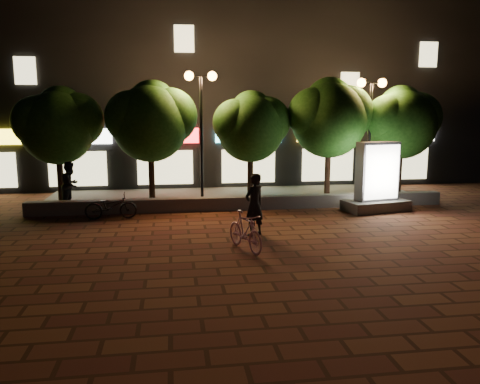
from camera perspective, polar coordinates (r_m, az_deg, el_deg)
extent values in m
plane|color=brown|center=(14.43, 2.80, -5.30)|extent=(80.00, 80.00, 0.00)
cube|color=slate|center=(18.21, 0.41, -1.33)|extent=(16.00, 0.45, 0.50)
cube|color=slate|center=(20.68, -0.63, -0.59)|extent=(16.00, 5.00, 0.08)
cube|color=black|center=(26.84, -2.54, 12.38)|extent=(28.00, 8.00, 10.00)
cube|color=white|center=(23.05, -19.13, 6.34)|extent=(3.20, 0.12, 0.70)
cube|color=beige|center=(23.17, -18.92, 2.64)|extent=(2.60, 0.10, 1.60)
cube|color=red|center=(22.65, -9.08, 6.70)|extent=(3.20, 0.12, 0.70)
cube|color=beige|center=(22.77, -8.98, 2.93)|extent=(2.60, 0.10, 1.60)
cube|color=#5FFFFB|center=(22.94, 1.03, 6.86)|extent=(3.20, 0.12, 0.70)
cube|color=beige|center=(23.06, 1.02, 3.13)|extent=(2.60, 0.10, 1.60)
cube|color=yellow|center=(23.91, 10.61, 6.81)|extent=(3.20, 0.12, 0.70)
cube|color=beige|center=(24.03, 10.49, 3.24)|extent=(2.60, 0.10, 1.60)
cube|color=white|center=(25.48, 19.21, 6.61)|extent=(3.20, 0.12, 0.70)
cube|color=beige|center=(25.59, 19.02, 3.26)|extent=(2.60, 0.10, 1.60)
cube|color=beige|center=(23.55, -24.44, 13.15)|extent=(0.90, 0.10, 1.20)
cube|color=beige|center=(22.86, -6.75, 17.84)|extent=(0.90, 0.10, 1.20)
cube|color=beige|center=(24.26, 13.08, 12.44)|extent=(0.90, 0.10, 1.20)
cube|color=beige|center=(26.08, 21.72, 15.12)|extent=(0.90, 0.10, 1.20)
cylinder|color=black|center=(19.72, -20.80, 1.70)|extent=(0.24, 0.24, 2.25)
sphere|color=#29601C|center=(19.57, -21.13, 7.20)|extent=(2.80, 2.80, 2.80)
sphere|color=#29601C|center=(19.61, -19.05, 8.20)|extent=(2.10, 2.10, 2.10)
sphere|color=#29601C|center=(19.56, -23.09, 7.81)|extent=(1.96, 1.96, 1.96)
sphere|color=#29601C|center=(19.88, -20.75, 9.27)|extent=(1.82, 1.82, 1.82)
cylinder|color=black|center=(19.25, -10.59, 2.12)|extent=(0.24, 0.24, 2.34)
sphere|color=#29601C|center=(19.10, -10.78, 8.06)|extent=(3.00, 3.00, 3.00)
sphere|color=#29601C|center=(19.28, -8.52, 9.03)|extent=(2.25, 2.25, 2.25)
sphere|color=#29601C|center=(18.99, -12.88, 8.74)|extent=(2.10, 2.10, 2.10)
sphere|color=#29601C|center=(19.44, -10.50, 10.31)|extent=(1.95, 1.95, 1.95)
cylinder|color=black|center=(19.51, 1.24, 2.18)|extent=(0.24, 0.24, 2.21)
sphere|color=#29601C|center=(19.35, 1.26, 7.60)|extent=(2.70, 2.70, 2.70)
sphere|color=#29601C|center=(19.66, 3.13, 8.50)|extent=(2.03, 2.03, 2.02)
sphere|color=#29601C|center=(19.11, -0.47, 8.33)|extent=(1.89, 1.89, 1.89)
sphere|color=#29601C|center=(19.70, 1.39, 9.60)|extent=(1.76, 1.76, 1.76)
cylinder|color=black|center=(20.29, 10.49, 2.63)|extent=(0.24, 0.24, 2.43)
sphere|color=#29601C|center=(20.15, 10.67, 8.48)|extent=(3.10, 3.10, 3.10)
sphere|color=#29601C|center=(20.60, 12.58, 9.27)|extent=(2.33, 2.33, 2.33)
sphere|color=#29601C|center=(19.79, 8.89, 9.23)|extent=(2.17, 2.17, 2.17)
sphere|color=#29601C|center=(20.52, 10.68, 10.66)|extent=(2.01, 2.02, 2.02)
cylinder|color=black|center=(21.54, 18.58, 2.51)|extent=(0.24, 0.24, 2.29)
sphere|color=#29601C|center=(21.40, 18.86, 7.68)|extent=(2.90, 2.90, 2.90)
sphere|color=#29601C|center=(21.91, 20.37, 8.42)|extent=(2.18, 2.17, 2.17)
sphere|color=#29601C|center=(20.97, 17.48, 8.41)|extent=(2.03, 2.03, 2.03)
sphere|color=#29601C|center=(21.75, 18.78, 9.62)|extent=(1.89, 1.88, 1.88)
cylinder|color=black|center=(18.95, -4.65, 6.18)|extent=(0.12, 0.12, 5.00)
cylinder|color=black|center=(18.96, -4.76, 13.74)|extent=(0.90, 0.08, 0.08)
sphere|color=#FF9F3F|center=(18.94, -6.16, 13.72)|extent=(0.36, 0.36, 0.36)
sphere|color=#FF9F3F|center=(19.00, -3.36, 13.75)|extent=(0.36, 0.36, 0.36)
cylinder|color=black|center=(20.61, 15.27, 5.87)|extent=(0.12, 0.12, 4.80)
cylinder|color=black|center=(20.61, 15.57, 12.54)|extent=(0.90, 0.08, 0.08)
sphere|color=#FF9F3F|center=(20.43, 14.39, 12.62)|extent=(0.36, 0.36, 0.36)
sphere|color=#FF9F3F|center=(20.79, 16.74, 12.46)|extent=(0.36, 0.36, 0.36)
cube|color=slate|center=(18.71, 16.00, -1.56)|extent=(2.60, 1.67, 0.40)
cube|color=#4C4C51|center=(18.51, 16.19, 2.40)|extent=(1.69, 0.87, 2.21)
cube|color=white|center=(18.28, 16.72, 2.29)|extent=(1.43, 0.34, 2.01)
cube|color=white|center=(18.75, 15.67, 2.51)|extent=(1.43, 0.34, 2.01)
imported|color=#CC88AC|center=(12.83, 0.62, -4.74)|extent=(1.08, 1.83, 1.06)
imported|color=black|center=(14.29, 1.74, -1.53)|extent=(0.83, 0.76, 1.90)
imported|color=black|center=(17.13, -15.27, -1.64)|extent=(1.81, 0.72, 0.93)
imported|color=black|center=(19.04, -19.70, 0.80)|extent=(0.91, 1.04, 1.79)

